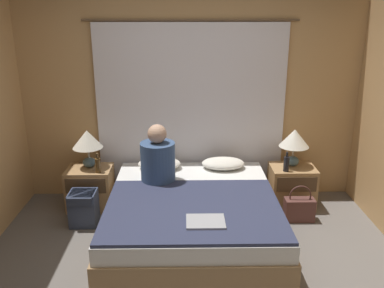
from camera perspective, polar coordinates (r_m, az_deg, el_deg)
The scene contains 17 objects.
ground_plane at distance 3.70m, azimuth 0.28°, elevation -18.27°, with size 16.00×16.00×0.00m, color #66605B.
wall_back at distance 4.82m, azimuth -0.17°, elevation 6.88°, with size 4.07×0.06×2.50m.
curtain_panel at distance 4.80m, azimuth -0.15°, elevation 4.42°, with size 2.40×0.02×2.11m.
bed at distance 4.16m, azimuth 0.07°, elevation -10.15°, with size 1.68×1.90×0.45m.
nightstand_left at distance 4.88m, azimuth -14.08°, elevation -5.97°, with size 0.51×0.41×0.48m.
nightstand_right at distance 4.92m, azimuth 13.81°, elevation -5.78°, with size 0.51×0.41×0.48m.
lamp_left at distance 4.73m, azimuth -14.47°, elevation 0.37°, with size 0.34×0.34×0.44m.
lamp_right at distance 4.77m, azimuth 14.16°, elevation 0.52°, with size 0.34×0.34×0.44m.
pillow_left at distance 4.72m, azimuth -4.60°, elevation -2.77°, with size 0.49×0.34×0.12m.
pillow_right at distance 4.74m, azimuth 4.39°, elevation -2.71°, with size 0.49×0.34×0.12m.
blanket_on_bed at distance 3.78m, azimuth 0.16°, elevation -9.07°, with size 1.62×1.25×0.03m.
person_left_in_bed at distance 4.30m, azimuth -4.83°, elevation -2.15°, with size 0.37×0.37×0.64m.
beer_bottle_on_left_stand at distance 4.62m, azimuth -13.06°, elevation -2.89°, with size 0.06×0.06×0.22m.
beer_bottle_on_right_stand at distance 4.66m, azimuth 13.10°, elevation -2.70°, with size 0.06×0.06×0.23m.
laptop_on_bed at distance 3.53m, azimuth 1.92°, elevation -10.83°, with size 0.33×0.25×0.02m.
backpack_on_floor at distance 4.54m, azimuth -14.99°, elevation -8.43°, with size 0.28×0.29×0.37m.
handbag_on_floor at distance 4.65m, azimuth 14.81°, elevation -8.77°, with size 0.32×0.15×0.41m.
Camera 1 is at (-0.07, -2.97, 2.21)m, focal length 38.00 mm.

